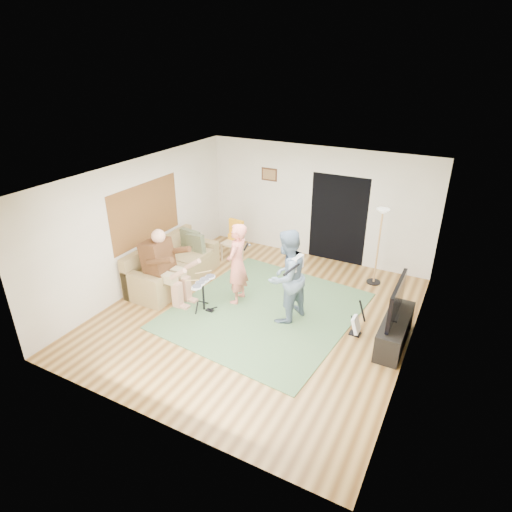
{
  "coord_description": "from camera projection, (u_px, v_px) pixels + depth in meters",
  "views": [
    {
      "loc": [
        3.23,
        -6.19,
        4.55
      ],
      "look_at": [
        -0.19,
        0.3,
        1.07
      ],
      "focal_mm": 30.0,
      "sensor_mm": 36.0,
      "label": 1
    }
  ],
  "objects": [
    {
      "name": "window_blinds",
      "position": [
        146.0,
        213.0,
        8.91
      ],
      "size": [
        0.0,
        2.05,
        2.05
      ],
      "primitive_type": "plane",
      "rotation": [
        1.57,
        0.0,
        1.57
      ],
      "color": "brown",
      "rests_on": "walls"
    },
    {
      "name": "tv_cabinet",
      "position": [
        395.0,
        331.0,
        7.33
      ],
      "size": [
        0.4,
        1.4,
        0.5
      ],
      "primitive_type": "cube",
      "color": "black",
      "rests_on": "floor"
    },
    {
      "name": "television",
      "position": [
        397.0,
        300.0,
        7.09
      ],
      "size": [
        0.06,
        1.16,
        0.66
      ],
      "primitive_type": "cube",
      "color": "black",
      "rests_on": "tv_cabinet"
    },
    {
      "name": "doorway",
      "position": [
        338.0,
        220.0,
        9.96
      ],
      "size": [
        2.1,
        0.0,
        2.1
      ],
      "primitive_type": "plane",
      "rotation": [
        1.57,
        0.0,
        0.0
      ],
      "color": "black",
      "rests_on": "walls"
    },
    {
      "name": "picture_frame",
      "position": [
        269.0,
        174.0,
        10.36
      ],
      "size": [
        0.42,
        0.03,
        0.32
      ],
      "primitive_type": "cube",
      "color": "#3F2314",
      "rests_on": "walls"
    },
    {
      "name": "drummer",
      "position": [
        167.0,
        274.0,
        8.5
      ],
      "size": [
        0.98,
        0.55,
        1.51
      ],
      "color": "#4D2C15",
      "rests_on": "sofa"
    },
    {
      "name": "singer",
      "position": [
        237.0,
        264.0,
        8.34
      ],
      "size": [
        0.46,
        0.65,
        1.67
      ],
      "primitive_type": "imported",
      "rotation": [
        0.0,
        0.0,
        -1.46
      ],
      "color": "#DE7360",
      "rests_on": "floor"
    },
    {
      "name": "area_rug",
      "position": [
        265.0,
        310.0,
        8.36
      ],
      "size": [
        3.52,
        3.82,
        0.02
      ],
      "primitive_type": "cube",
      "rotation": [
        0.0,
        0.0,
        -0.09
      ],
      "color": "#476A40",
      "rests_on": "floor"
    },
    {
      "name": "drum_kit",
      "position": [
        203.0,
        297.0,
        8.27
      ],
      "size": [
        0.36,
        0.65,
        0.67
      ],
      "color": "black",
      "rests_on": "floor"
    },
    {
      "name": "torchiere_lamp",
      "position": [
        380.0,
        233.0,
        8.89
      ],
      "size": [
        0.3,
        0.3,
        1.7
      ],
      "color": "black",
      "rests_on": "floor"
    },
    {
      "name": "sofa",
      "position": [
        171.0,
        269.0,
        9.33
      ],
      "size": [
        0.92,
        2.23,
        0.9
      ],
      "color": "#977D4B",
      "rests_on": "floor"
    },
    {
      "name": "ceiling",
      "position": [
        258.0,
        177.0,
        7.1
      ],
      "size": [
        6.0,
        6.0,
        0.0
      ],
      "primitive_type": "plane",
      "rotation": [
        3.14,
        0.0,
        0.0
      ],
      "color": "white",
      "rests_on": "walls"
    },
    {
      "name": "floor",
      "position": [
        258.0,
        314.0,
        8.25
      ],
      "size": [
        6.0,
        6.0,
        0.0
      ],
      "primitive_type": "plane",
      "color": "brown",
      "rests_on": "ground"
    },
    {
      "name": "guitar_held",
      "position": [
        297.0,
        263.0,
        7.52
      ],
      "size": [
        0.19,
        0.61,
        0.26
      ],
      "primitive_type": null,
      "rotation": [
        0.0,
        0.0,
        -0.12
      ],
      "color": "white",
      "rests_on": "guitarist"
    },
    {
      "name": "walls",
      "position": [
        258.0,
        251.0,
        7.67
      ],
      "size": [
        5.5,
        6.0,
        2.7
      ],
      "primitive_type": null,
      "color": "beige",
      "rests_on": "floor"
    },
    {
      "name": "guitar_spare",
      "position": [
        356.0,
        325.0,
        7.57
      ],
      "size": [
        0.26,
        0.23,
        0.71
      ],
      "color": "black",
      "rests_on": "floor"
    },
    {
      "name": "dining_chair",
      "position": [
        233.0,
        246.0,
        10.3
      ],
      "size": [
        0.47,
        0.48,
        0.98
      ],
      "rotation": [
        0.0,
        0.0,
        -0.12
      ],
      "color": "tan",
      "rests_on": "floor"
    },
    {
      "name": "microphone",
      "position": [
        246.0,
        247.0,
        8.08
      ],
      "size": [
        0.06,
        0.06,
        0.24
      ],
      "primitive_type": null,
      "color": "black",
      "rests_on": "singer"
    },
    {
      "name": "guitarist",
      "position": [
        286.0,
        277.0,
        7.74
      ],
      "size": [
        0.89,
        1.02,
        1.79
      ],
      "primitive_type": "imported",
      "rotation": [
        0.0,
        0.0,
        -1.85
      ],
      "color": "slate",
      "rests_on": "floor"
    }
  ]
}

